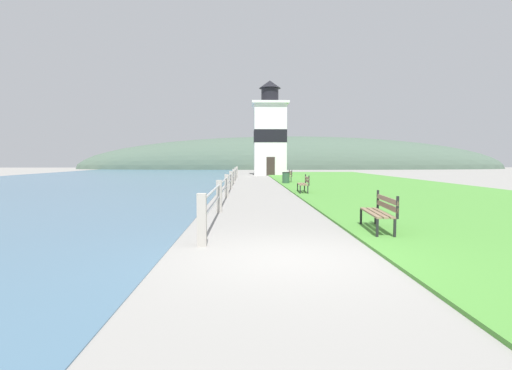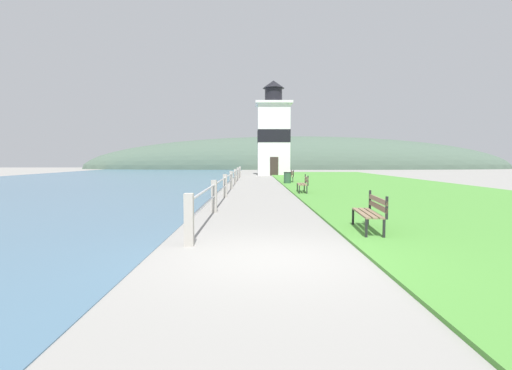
% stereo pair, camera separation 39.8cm
% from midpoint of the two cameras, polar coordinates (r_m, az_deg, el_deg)
% --- Properties ---
extents(ground_plane, '(160.00, 160.00, 0.00)m').
position_cam_midpoint_polar(ground_plane, '(7.09, 3.80, -10.39)').
color(ground_plane, gray).
extents(grass_verge, '(12.00, 55.93, 0.06)m').
position_cam_midpoint_polar(grass_verge, '(26.84, 17.36, -0.12)').
color(grass_verge, '#4C8E38').
rests_on(grass_verge, ground_plane).
extents(water_strip, '(24.00, 89.49, 0.01)m').
position_cam_midpoint_polar(water_strip, '(28.99, -28.58, -0.18)').
color(water_strip, '#476B84').
rests_on(water_strip, ground_plane).
extents(seawall_railing, '(0.18, 30.87, 1.05)m').
position_cam_midpoint_polar(seawall_railing, '(23.26, -3.08, 0.93)').
color(seawall_railing, '#A8A399').
rests_on(seawall_railing, ground_plane).
extents(park_bench_near, '(0.62, 1.79, 0.94)m').
position_cam_midpoint_polar(park_bench_near, '(9.78, 17.26, -3.45)').
color(park_bench_near, '#846B51').
rests_on(park_bench_near, ground_plane).
extents(park_bench_midway, '(0.58, 1.89, 0.94)m').
position_cam_midpoint_polar(park_bench_midway, '(20.45, 7.38, 0.32)').
color(park_bench_midway, '#846B51').
rests_on(park_bench_midway, ground_plane).
extents(park_bench_far, '(0.48, 1.73, 0.94)m').
position_cam_midpoint_polar(park_bench_far, '(30.06, 5.32, 1.39)').
color(park_bench_far, '#846B51').
rests_on(park_bench_far, ground_plane).
extents(lighthouse, '(4.00, 4.00, 10.44)m').
position_cam_midpoint_polar(lighthouse, '(44.73, 2.76, 7.24)').
color(lighthouse, white).
rests_on(lighthouse, ground_plane).
extents(trash_bin, '(0.54, 0.54, 0.84)m').
position_cam_midpoint_polar(trash_bin, '(28.15, 4.92, 1.00)').
color(trash_bin, '#2D5138').
rests_on(trash_bin, ground_plane).
extents(distant_hillside, '(80.00, 16.00, 12.00)m').
position_cam_midpoint_polar(distant_hillside, '(74.65, 6.12, 2.32)').
color(distant_hillside, '#475B4C').
rests_on(distant_hillside, ground_plane).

